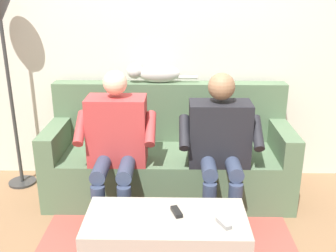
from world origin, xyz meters
TOP-DOWN VIEW (x-y plane):
  - ground_plane at (0.00, 0.60)m, footprint 8.00×8.00m
  - back_wall at (0.00, -0.53)m, footprint 4.84×0.06m
  - couch at (0.00, -0.13)m, footprint 1.99×0.72m
  - coffee_table at (0.00, 0.88)m, footprint 0.98×0.47m
  - person_left_seated at (-0.39, 0.20)m, footprint 0.61×0.52m
  - person_right_seated at (0.39, 0.21)m, footprint 0.59×0.58m
  - cat_on_backrest at (0.14, -0.36)m, footprint 0.60×0.13m
  - remote_black at (-0.06, 0.84)m, footprint 0.08×0.12m
  - remote_gray at (-0.34, 0.96)m, footprint 0.09×0.12m
  - floor_lamp at (1.33, -0.25)m, footprint 0.27×0.27m

SIDE VIEW (x-z plane):
  - ground_plane at x=0.00m, z-range 0.00..0.00m
  - coffee_table at x=0.00m, z-range 0.00..0.38m
  - couch at x=0.00m, z-range -0.15..0.77m
  - remote_gray at x=-0.34m, z-range 0.38..0.40m
  - remote_black at x=-0.06m, z-range 0.38..0.40m
  - person_left_seated at x=-0.39m, z-range 0.07..1.17m
  - person_right_seated at x=0.39m, z-range 0.06..1.18m
  - cat_on_backrest at x=0.14m, z-range 0.91..1.09m
  - back_wall at x=0.00m, z-range 0.00..2.57m
  - floor_lamp at x=1.33m, z-range 0.57..2.24m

